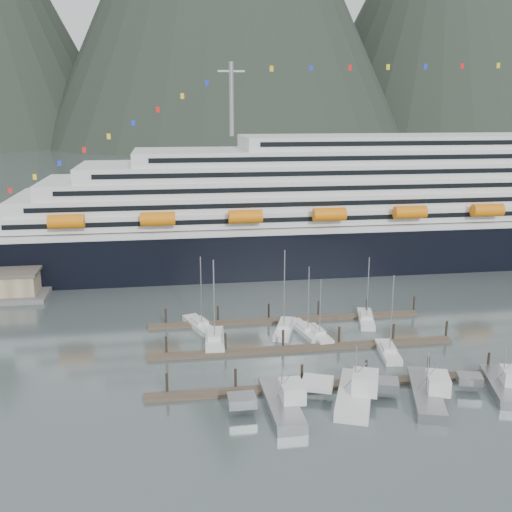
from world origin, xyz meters
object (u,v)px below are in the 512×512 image
Objects in this scene: trawler_a at (280,403)px; trawler_d at (501,385)px; trawler_c at (425,392)px; sailboat_h at (388,352)px; cruise_ship at (397,212)px; sailboat_b at (285,329)px; trawler_b at (353,393)px; sailboat_c at (317,335)px; sailboat_d at (305,331)px; sailboat_e at (200,325)px; sailboat_a at (215,341)px; sailboat_g at (366,319)px.

trawler_a is 1.13× the size of trawler_d.
sailboat_h is at bearing 15.41° from trawler_c.
cruise_ship reaches higher than sailboat_h.
trawler_d is (29.87, 0.48, -0.05)m from trawler_a.
trawler_d is (10.88, 0.43, -0.03)m from trawler_c.
sailboat_b is at bearing -129.65° from cruise_ship.
trawler_b is at bearing 104.62° from trawler_d.
trawler_a is at bearing 148.06° from sailboat_c.
sailboat_d is 17.98m from sailboat_e.
sailboat_e is (-50.34, -39.95, -11.62)m from cruise_ship.
sailboat_b is 1.12× the size of sailboat_e.
sailboat_e is at bearing 59.44° from trawler_c.
sailboat_d is 0.91× the size of sailboat_h.
sailboat_c is at bearing -105.38° from sailboat_b.
sailboat_e reaches higher than trawler_d.
sailboat_a is 1.11× the size of trawler_a.
cruise_ship is 15.91× the size of sailboat_h.
sailboat_d is at bearing 23.19° from trawler_b.
sailboat_e reaches higher than trawler_a.
cruise_ship is 20.14× the size of sailboat_c.
sailboat_g is 1.05× the size of trawler_d.
trawler_a is at bearing -121.08° from cruise_ship.
sailboat_e is 31.85m from sailboat_h.
sailboat_d is 0.92× the size of sailboat_e.
sailboat_h reaches higher than sailboat_c.
trawler_c is (8.39, -22.73, 0.50)m from sailboat_c.
sailboat_c is 0.79× the size of sailboat_h.
trawler_d is at bearing -117.75° from sailboat_b.
sailboat_a is 1.20× the size of sailboat_d.
trawler_b is (-32.43, -69.01, -11.03)m from cruise_ship.
cruise_ship reaches higher than trawler_c.
sailboat_a is 1.10× the size of trawler_b.
sailboat_c is 2.65m from sailboat_d.
trawler_a is (-19.44, -14.15, 0.50)m from sailboat_h.
sailboat_c is at bearing -123.78° from cruise_ship.
sailboat_g is at bearing -111.71° from sailboat_e.
sailboat_b is 1.26× the size of trawler_d.
sailboat_c reaches higher than trawler_b.
sailboat_b is at bearing 57.28° from sailboat_h.
trawler_d is (-12.28, -69.46, -11.18)m from cruise_ship.
sailboat_a is 12.50m from sailboat_b.
cruise_ship is at bearing -31.61° from trawler_a.
sailboat_c is at bearing 56.76° from trawler_d.
trawler_d is at bearing -117.53° from sailboat_a.
sailboat_b is at bearing -70.28° from sailboat_a.
sailboat_b is at bearing 48.67° from sailboat_c.
sailboat_b is at bearing -13.05° from trawler_a.
cruise_ship is 58.16m from sailboat_b.
sailboat_b reaches higher than trawler_a.
sailboat_a is at bearing 14.86° from trawler_a.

